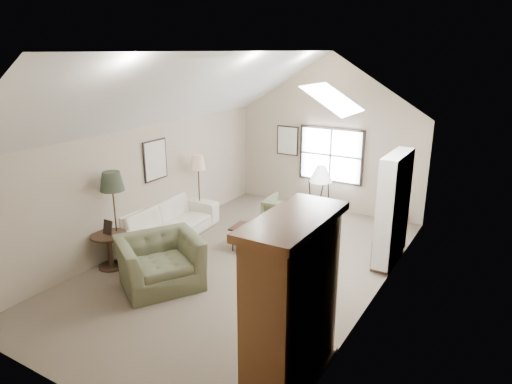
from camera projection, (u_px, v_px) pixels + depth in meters
The scene contains 18 objects.
room_shell at pixel (244, 99), 7.92m from camera, with size 5.01×8.01×4.00m.
window at pixel (331, 155), 11.64m from camera, with size 1.72×0.08×1.42m, color black.
skylight at pixel (334, 97), 8.01m from camera, with size 0.80×1.20×0.52m, color white, non-canonical shape.
wall_art at pixel (222, 150), 10.87m from camera, with size 1.97×3.71×0.88m.
armoire at pixel (292, 302), 5.51m from camera, with size 0.60×1.50×2.20m, color brown.
tv_alcove at pixel (393, 207), 8.70m from camera, with size 0.32×1.30×2.10m, color white.
media_console at pixel (388, 248), 8.96m from camera, with size 0.34×1.18×0.60m, color #382316.
tv_panel at pixel (391, 218), 8.77m from camera, with size 0.05×0.90×0.55m, color black.
sofa at pixel (166, 222), 10.02m from camera, with size 2.72×1.06×0.79m, color beige.
armchair_near at pixel (160, 262), 8.03m from camera, with size 1.37×1.20×0.89m, color #626345.
armchair_far at pixel (286, 214), 10.45m from camera, with size 0.87×0.90×0.82m, color #626849.
coffee_table at pixel (255, 240), 9.46m from camera, with size 0.99×0.55×0.51m, color #3E2219.
bowl at pixel (255, 227), 9.37m from camera, with size 0.24×0.24×0.06m, color #3A2A18.
side_table at pixel (110, 251), 8.73m from camera, with size 0.68×0.68×0.68m, color #342315.
side_chair at pixel (394, 201), 10.82m from camera, with size 0.45×0.45×1.16m, color maroon.
tripod_lamp at pixel (320, 203), 9.87m from camera, with size 0.49×0.49×1.70m, color white, non-canonical shape.
dark_lamp at pixel (115, 218), 8.71m from camera, with size 0.45×0.45×1.90m, color #272E20, non-canonical shape.
tan_lamp at pixel (199, 189), 10.87m from camera, with size 0.34×0.34×1.70m, color tan, non-canonical shape.
Camera 1 is at (4.30, -6.80, 4.02)m, focal length 32.00 mm.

